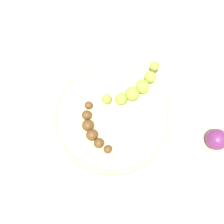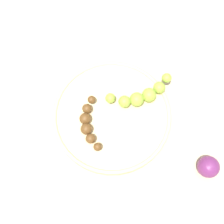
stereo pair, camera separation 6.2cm
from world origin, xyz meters
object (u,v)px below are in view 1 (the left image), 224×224
(fruit_bowl, at_px, (112,115))
(plum_purple, at_px, (217,139))
(banana_green, at_px, (136,88))
(banana_overripe, at_px, (92,129))

(fruit_bowl, xyz_separation_m, plum_purple, (0.25, 0.08, 0.01))
(plum_purple, bearing_deg, banana_green, 178.96)
(fruit_bowl, bearing_deg, plum_purple, 18.30)
(fruit_bowl, height_order, banana_green, banana_green)
(fruit_bowl, bearing_deg, banana_green, 80.30)
(fruit_bowl, distance_m, banana_green, 0.09)
(banana_green, relative_size, banana_overripe, 1.40)
(fruit_bowl, relative_size, plum_purple, 5.72)
(fruit_bowl, distance_m, banana_overripe, 0.07)
(banana_green, xyz_separation_m, plum_purple, (0.23, -0.00, -0.01))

